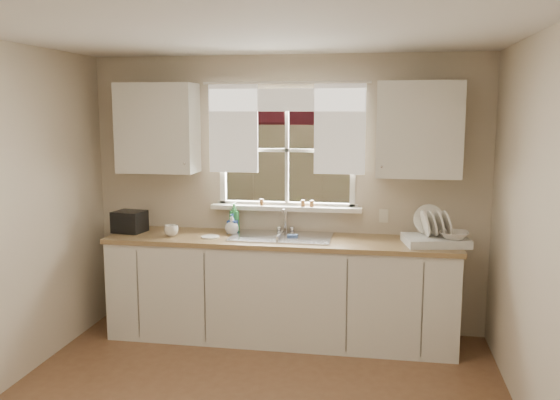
% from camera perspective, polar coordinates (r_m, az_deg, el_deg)
% --- Properties ---
extents(room_walls, '(3.62, 4.02, 2.50)m').
position_cam_1_polar(room_walls, '(3.42, -4.89, -4.52)').
color(room_walls, beige).
rests_on(room_walls, ground).
extents(ceiling, '(3.60, 4.00, 0.02)m').
position_cam_1_polar(ceiling, '(3.43, -4.89, 16.77)').
color(ceiling, silver).
rests_on(ceiling, room_walls).
extents(window, '(1.38, 0.16, 1.06)m').
position_cam_1_polar(window, '(5.38, 0.63, 3.04)').
color(window, white).
rests_on(window, room_walls).
extents(curtains, '(1.50, 0.03, 0.81)m').
position_cam_1_polar(curtains, '(5.30, 0.55, 7.81)').
color(curtains, white).
rests_on(curtains, room_walls).
extents(base_cabinets, '(3.00, 0.62, 0.87)m').
position_cam_1_polar(base_cabinets, '(5.28, 0.06, -8.73)').
color(base_cabinets, silver).
rests_on(base_cabinets, ground).
extents(countertop, '(3.04, 0.65, 0.04)m').
position_cam_1_polar(countertop, '(5.16, 0.06, -3.90)').
color(countertop, olive).
rests_on(countertop, base_cabinets).
extents(upper_cabinet_left, '(0.70, 0.33, 0.80)m').
position_cam_1_polar(upper_cabinet_left, '(5.49, -11.68, 6.79)').
color(upper_cabinet_left, silver).
rests_on(upper_cabinet_left, room_walls).
extents(upper_cabinet_right, '(0.70, 0.33, 0.80)m').
position_cam_1_polar(upper_cabinet_right, '(5.12, 13.21, 6.61)').
color(upper_cabinet_right, silver).
rests_on(upper_cabinet_right, room_walls).
extents(wall_outlet, '(0.08, 0.01, 0.12)m').
position_cam_1_polar(wall_outlet, '(5.35, 9.94, -1.50)').
color(wall_outlet, beige).
rests_on(wall_outlet, room_walls).
extents(sill_jars, '(0.50, 0.04, 0.06)m').
position_cam_1_polar(sill_jars, '(5.35, 1.16, -0.29)').
color(sill_jars, brown).
rests_on(sill_jars, window).
extents(backyard, '(20.00, 10.00, 6.13)m').
position_cam_1_polar(backyard, '(11.79, 8.69, 15.66)').
color(backyard, '#335421').
rests_on(backyard, ground).
extents(sink, '(0.88, 0.52, 0.40)m').
position_cam_1_polar(sink, '(5.20, 0.12, -4.39)').
color(sink, '#B7B7BC').
rests_on(sink, countertop).
extents(dish_rack, '(0.56, 0.47, 0.31)m').
position_cam_1_polar(dish_rack, '(5.08, 14.71, -3.42)').
color(dish_rack, silver).
rests_on(dish_rack, countertop).
extents(bowl, '(0.26, 0.26, 0.06)m').
position_cam_1_polar(bowl, '(5.03, 16.38, -3.24)').
color(bowl, silver).
rests_on(bowl, dish_rack).
extents(soap_bottle_a, '(0.13, 0.13, 0.27)m').
position_cam_1_polar(soap_bottle_a, '(5.40, -4.43, -1.69)').
color(soap_bottle_a, green).
rests_on(soap_bottle_a, countertop).
extents(soap_bottle_b, '(0.09, 0.09, 0.18)m').
position_cam_1_polar(soap_bottle_b, '(5.35, -4.60, -2.29)').
color(soap_bottle_b, '#2E53B0').
rests_on(soap_bottle_b, countertop).
extents(soap_bottle_c, '(0.15, 0.15, 0.16)m').
position_cam_1_polar(soap_bottle_c, '(5.32, -4.66, -2.46)').
color(soap_bottle_c, beige).
rests_on(soap_bottle_c, countertop).
extents(saucer, '(0.16, 0.16, 0.01)m').
position_cam_1_polar(saucer, '(5.21, -6.71, -3.55)').
color(saucer, white).
rests_on(saucer, countertop).
extents(cup, '(0.14, 0.14, 0.10)m').
position_cam_1_polar(cup, '(5.32, -10.43, -2.91)').
color(cup, white).
rests_on(cup, countertop).
extents(black_appliance, '(0.30, 0.27, 0.19)m').
position_cam_1_polar(black_appliance, '(5.56, -14.27, -2.03)').
color(black_appliance, black).
rests_on(black_appliance, countertop).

